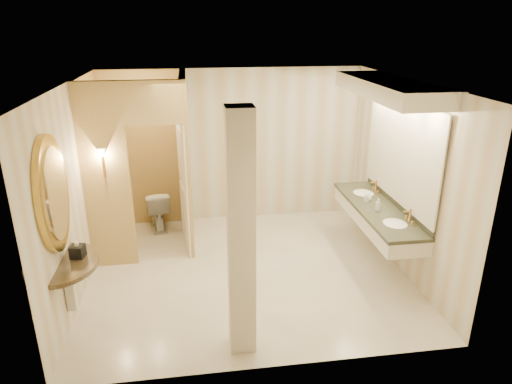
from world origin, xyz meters
TOP-DOWN VIEW (x-y plane):
  - floor at (0.00, 0.00)m, footprint 4.50×4.50m
  - ceiling at (0.00, 0.00)m, footprint 4.50×4.50m
  - wall_back at (0.00, 2.00)m, footprint 4.50×0.02m
  - wall_front at (0.00, -2.00)m, footprint 4.50×0.02m
  - wall_left at (-2.25, 0.00)m, footprint 0.02×4.00m
  - wall_right at (2.25, 0.00)m, footprint 0.02×4.00m
  - toilet_closet at (-1.11, 0.97)m, footprint 1.50×1.55m
  - wall_sconce at (-1.93, 0.43)m, footprint 0.14×0.14m
  - vanity at (1.98, 0.06)m, footprint 0.75×2.38m
  - console_shelf at (-2.21, -0.99)m, footprint 1.00×1.00m
  - pillar at (-0.26, -1.61)m, footprint 0.28×0.28m
  - tissue_box at (-2.07, -0.89)m, footprint 0.17×0.17m
  - toilet at (-1.37, 1.70)m, footprint 0.52×0.76m
  - soap_bottle_a at (1.85, 0.28)m, footprint 0.08×0.08m
  - soap_bottle_b at (1.90, 0.30)m, footprint 0.11×0.11m
  - soap_bottle_c at (1.88, -0.08)m, footprint 0.08×0.08m

SIDE VIEW (x-z plane):
  - floor at x=0.00m, z-range 0.00..0.00m
  - toilet at x=-1.37m, z-range 0.00..0.71m
  - soap_bottle_b at x=1.90m, z-range 0.88..0.99m
  - soap_bottle_a at x=1.85m, z-range 0.88..1.02m
  - tissue_box at x=-2.07m, z-range 0.88..1.02m
  - soap_bottle_c at x=1.88m, z-range 0.88..1.06m
  - console_shelf at x=-2.21m, z-range 0.37..2.32m
  - wall_back at x=0.00m, z-range 0.00..2.70m
  - wall_front at x=0.00m, z-range 0.00..2.70m
  - wall_left at x=-2.25m, z-range 0.00..2.70m
  - wall_right at x=2.25m, z-range 0.00..2.70m
  - pillar at x=-0.26m, z-range 0.00..2.70m
  - toilet_closet at x=-1.11m, z-range 0.04..2.74m
  - vanity at x=1.98m, z-range 0.58..2.67m
  - wall_sconce at x=-1.93m, z-range 1.52..1.94m
  - ceiling at x=0.00m, z-range 2.70..2.70m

